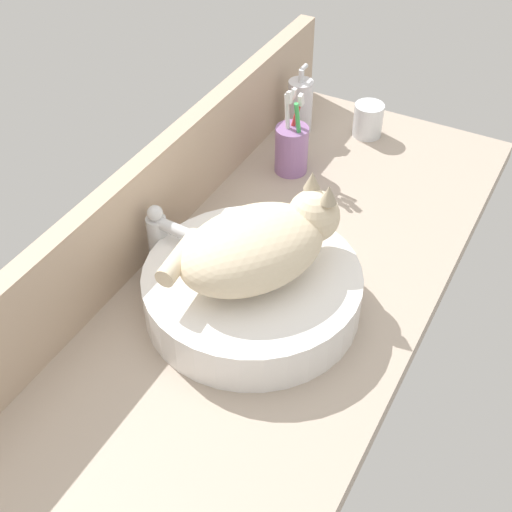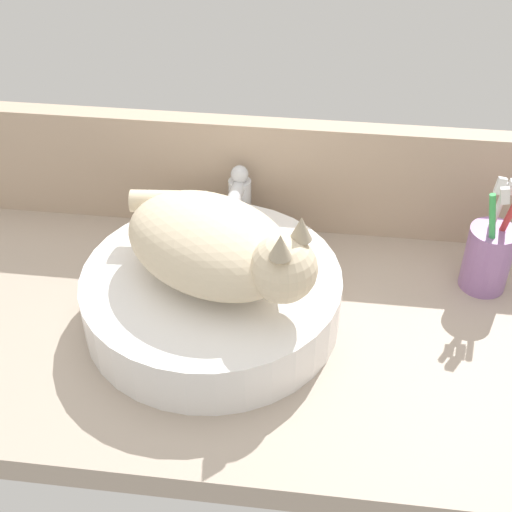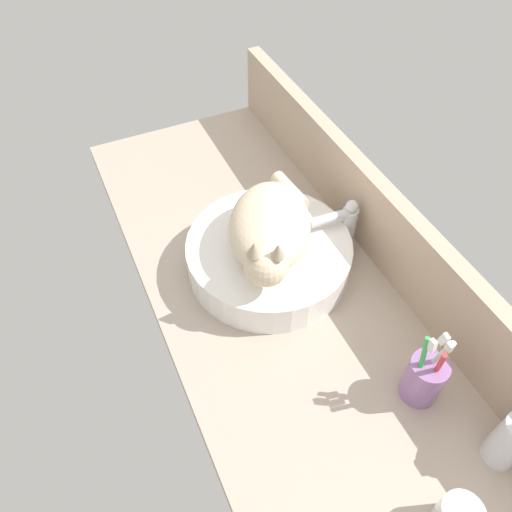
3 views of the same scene
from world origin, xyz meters
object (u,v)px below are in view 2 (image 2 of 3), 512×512
object	(u,v)px
toothbrush_cup	(488,256)
sink_basin	(212,296)
cat	(218,246)
faucet	(239,204)

from	to	relation	value
toothbrush_cup	sink_basin	bearing A→B (deg)	-163.03
sink_basin	cat	bearing A→B (deg)	-25.96
cat	toothbrush_cup	distance (cm)	40.93
faucet	toothbrush_cup	distance (cm)	38.74
faucet	toothbrush_cup	xyz separation A→B (cm)	(38.18, -6.30, -1.72)
sink_basin	toothbrush_cup	xyz separation A→B (cm)	(39.36, 12.01, 1.73)
cat	faucet	bearing A→B (deg)	90.16
sink_basin	toothbrush_cup	distance (cm)	41.19
sink_basin	cat	size ratio (longest dim) A/B	1.21
faucet	sink_basin	bearing A→B (deg)	-93.68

